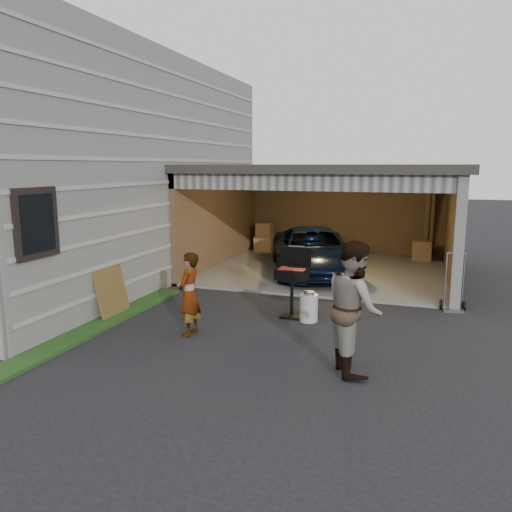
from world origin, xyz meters
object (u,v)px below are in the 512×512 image
Objects in this scene: man at (354,307)px; bbq_grill at (292,276)px; minivan at (313,253)px; propane_tank at (309,308)px; hand_truck at (453,299)px; plywood_panel at (112,292)px; woman at (189,294)px.

bbq_grill is at bearing 8.30° from man.
minivan is 8.36× the size of propane_tank.
propane_tank is at bearing -153.32° from hand_truck.
propane_tank is (0.37, -0.18, -0.54)m from bbq_grill.
plywood_panel is 6.76m from hand_truck.
bbq_grill reaches higher than propane_tank.
propane_tank is 3.78m from plywood_panel.
minivan is at bearing 170.77° from woman.
plywood_panel is (-3.67, -0.91, 0.22)m from propane_tank.
bbq_grill reaches higher than hand_truck.
woman is 0.77× the size of man.
woman reaches higher than plywood_panel.
minivan is 5.61m from plywood_panel.
hand_truck reaches higher than propane_tank.
plywood_panel is at bearing -139.63° from minivan.
minivan is 4.47× the size of plywood_panel.
woman is at bearing -14.36° from plywood_panel.
bbq_grill is (1.40, 1.58, 0.08)m from woman.
man is (1.88, -5.96, 0.34)m from minivan.
propane_tank is 0.53× the size of plywood_panel.
woman reaches higher than propane_tank.
minivan is 3.99m from propane_tank.
hand_truck is (2.60, 1.63, -0.03)m from propane_tank.
minivan is 2.99× the size of woman.
minivan is 5.39m from woman.
bbq_grill is 3.49m from plywood_panel.
minivan is at bearing 96.38° from bbq_grill.
man is 1.58× the size of hand_truck.
propane_tank is (-1.10, 2.05, -0.68)m from man.
hand_truck is at bearing 22.04° from plywood_panel.
minivan reaches higher than plywood_panel.
man is (2.87, -0.66, 0.22)m from woman.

